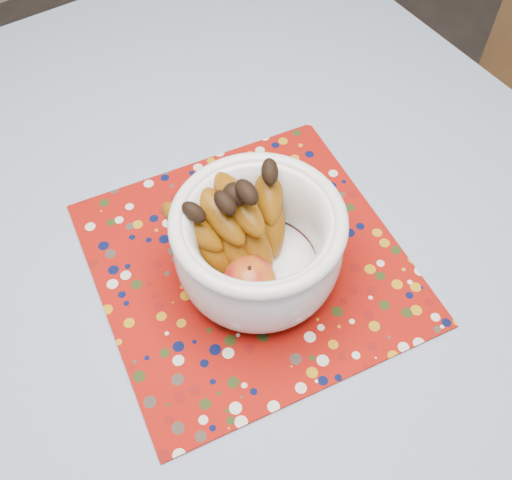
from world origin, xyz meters
The scene contains 4 objects.
table centered at (0.00, 0.00, 0.67)m, with size 1.20×1.20×0.75m.
tablecloth centered at (0.00, 0.00, 0.76)m, with size 1.32×1.32×0.01m, color slate.
placemat centered at (0.06, -0.08, 0.76)m, with size 0.42×0.42×0.00m, color maroon.
fruit_bowl centered at (0.06, -0.09, 0.84)m, with size 0.25×0.24×0.18m.
Camera 1 is at (-0.18, -0.47, 1.49)m, focal length 42.00 mm.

